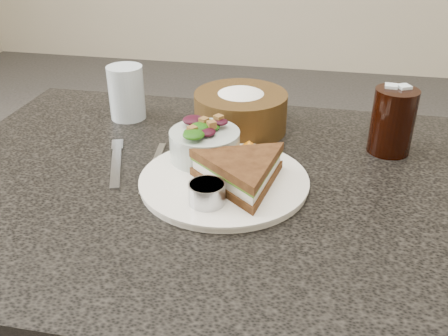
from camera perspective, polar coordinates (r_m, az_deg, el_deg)
dinner_plate at (r=0.80m, az=0.00°, el=-1.53°), size 0.27×0.27×0.01m
sandwich at (r=0.76m, az=2.06°, el=-0.44°), size 0.25×0.25×0.05m
salad_bowl at (r=0.84m, az=-2.23°, el=3.23°), size 0.13×0.13×0.07m
dressing_ramekin at (r=0.72m, az=-1.96°, el=-2.93°), size 0.07×0.07×0.03m
orange_wedge at (r=0.85m, az=2.86°, el=2.25°), size 0.08×0.08×0.03m
fork at (r=0.87m, az=-12.23°, el=0.33°), size 0.07×0.15×0.00m
knife at (r=0.85m, az=-8.10°, el=0.08°), size 0.03×0.18×0.00m
bread_basket at (r=0.97m, az=1.92°, el=7.19°), size 0.19×0.19×0.10m
cola_glass at (r=0.92m, az=18.76°, el=5.41°), size 0.10×0.10×0.13m
water_glass at (r=1.04m, az=-11.08°, el=8.45°), size 0.09×0.09×0.11m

